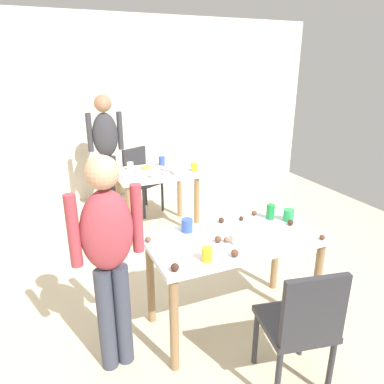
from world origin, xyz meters
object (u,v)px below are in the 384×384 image
at_px(dining_table_near, 235,250).
at_px(chair_far_table, 140,176).
at_px(mixing_bowl, 245,239).
at_px(chair_near_table, 302,323).
at_px(person_adult_far, 106,145).
at_px(soda_can, 270,212).
at_px(dining_table_far, 156,182).
at_px(pitcher_far, 178,164).
at_px(person_girl_near, 109,250).

distance_m(dining_table_near, chair_far_table, 2.54).
bearing_deg(dining_table_near, mixing_bowl, -81.90).
bearing_deg(chair_near_table, chair_far_table, 91.72).
relative_size(chair_far_table, person_adult_far, 0.55).
distance_m(chair_far_table, person_adult_far, 0.62).
distance_m(chair_far_table, soda_can, 2.43).
relative_size(dining_table_far, soda_can, 7.57).
height_order(person_adult_far, mixing_bowl, person_adult_far).
relative_size(dining_table_near, soda_can, 10.43).
xyz_separation_m(dining_table_near, person_adult_far, (-0.45, 2.57, 0.32)).
height_order(dining_table_near, chair_far_table, chair_far_table).
xyz_separation_m(chair_near_table, soda_can, (0.35, 0.87, 0.31)).
distance_m(dining_table_near, pitcher_far, 1.62).
bearing_deg(soda_can, chair_near_table, -112.14).
distance_m(dining_table_far, chair_far_table, 0.70).
bearing_deg(chair_near_table, pitcher_far, 87.41).
xyz_separation_m(person_girl_near, pitcher_far, (1.08, 1.65, 0.01)).
relative_size(chair_far_table, pitcher_far, 3.35).
height_order(chair_far_table, person_girl_near, person_girl_near).
height_order(dining_table_far, mixing_bowl, mixing_bowl).
distance_m(dining_table_far, soda_can, 1.74).
relative_size(chair_near_table, pitcher_far, 3.35).
bearing_deg(person_adult_far, chair_near_table, -81.04).
bearing_deg(soda_can, mixing_bowl, -145.15).
bearing_deg(chair_near_table, soda_can, 67.86).
distance_m(dining_table_far, chair_near_table, 2.54).
bearing_deg(mixing_bowl, dining_table_near, 98.10).
height_order(person_girl_near, mixing_bowl, person_girl_near).
bearing_deg(chair_far_table, pitcher_far, -77.91).
bearing_deg(chair_near_table, dining_table_far, 91.91).
xyz_separation_m(dining_table_near, chair_near_table, (0.06, -0.70, -0.14)).
xyz_separation_m(dining_table_far, person_girl_near, (-0.90, -1.90, 0.25)).
relative_size(dining_table_near, chair_far_table, 1.46).
xyz_separation_m(chair_near_table, mixing_bowl, (-0.05, 0.59, 0.28)).
bearing_deg(person_adult_far, chair_far_table, -4.56).
bearing_deg(person_girl_near, soda_can, 9.80).
bearing_deg(chair_near_table, mixing_bowl, 94.76).
bearing_deg(soda_can, dining_table_far, 104.64).
relative_size(person_adult_far, soda_can, 12.99).
bearing_deg(person_adult_far, dining_table_far, -59.28).
height_order(chair_near_table, person_girl_near, person_girl_near).
bearing_deg(dining_table_far, dining_table_near, -89.38).
bearing_deg(dining_table_near, person_adult_far, 99.95).
bearing_deg(mixing_bowl, chair_far_table, 91.05).
relative_size(dining_table_near, dining_table_far, 1.38).
xyz_separation_m(dining_table_far, chair_far_table, (-0.01, 0.69, -0.13)).
relative_size(person_adult_far, mixing_bowl, 8.41).
xyz_separation_m(person_adult_far, pitcher_far, (0.62, -0.97, -0.08)).
height_order(dining_table_near, soda_can, soda_can).
xyz_separation_m(chair_near_table, person_girl_near, (-0.98, 0.64, 0.37)).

